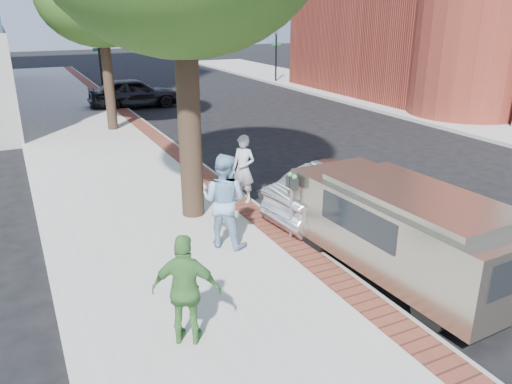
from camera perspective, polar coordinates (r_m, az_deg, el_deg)
ground at (r=10.72m, az=-0.64°, el=-6.19°), size 120.00×120.00×0.00m
sidewalk at (r=17.51m, az=-16.64°, el=3.77°), size 5.00×60.00×0.15m
brick_strip at (r=17.95m, az=-9.76°, el=4.99°), size 0.60×60.00×0.01m
curb at (r=18.07m, az=-8.68°, el=4.89°), size 0.10×60.00×0.15m
sidewalk_far at (r=25.44m, az=21.78°, el=8.10°), size 5.00×60.00×0.15m
signal_near at (r=31.18m, az=-17.45°, el=14.63°), size 0.70×0.15×3.80m
signal_far at (r=34.98m, az=2.31°, el=15.99°), size 0.70×0.15×3.80m
parking_meter at (r=10.30m, az=4.12°, el=-0.06°), size 0.12×0.32×1.47m
person_gray at (r=12.48m, az=-1.45°, el=2.65°), size 0.69×0.75×1.71m
person_officer at (r=10.08m, az=-3.67°, el=-0.99°), size 1.19×1.20×1.95m
person_green at (r=7.28m, az=-7.97°, el=-11.07°), size 1.07×0.86×1.70m
sedan_silver at (r=12.02m, az=10.59°, el=-0.03°), size 4.26×1.91×1.36m
bg_car at (r=26.71m, az=-13.81°, el=10.96°), size 4.53×1.88×1.53m
van at (r=9.63m, az=15.65°, el=-3.73°), size 2.08×4.92×1.78m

